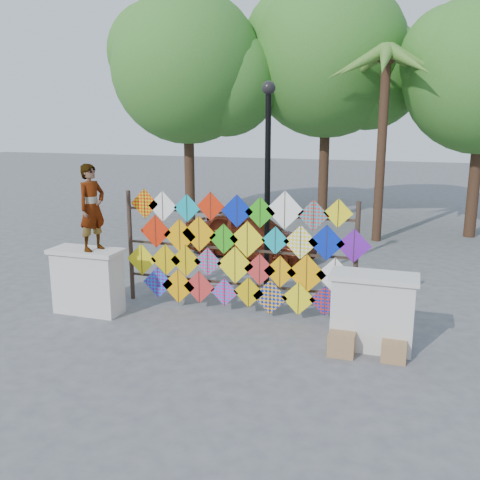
# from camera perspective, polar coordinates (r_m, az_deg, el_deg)

# --- Properties ---
(ground) EXTENTS (80.00, 80.00, 0.00)m
(ground) POSITION_cam_1_polar(r_m,az_deg,el_deg) (10.02, -1.93, -9.00)
(ground) COLOR slate
(ground) RESTS_ON ground
(parapet_left) EXTENTS (1.40, 0.65, 1.28)m
(parapet_left) POSITION_cam_1_polar(r_m,az_deg,el_deg) (10.82, -15.93, -4.18)
(parapet_left) COLOR silver
(parapet_left) RESTS_ON ground
(parapet_right) EXTENTS (1.40, 0.65, 1.28)m
(parapet_right) POSITION_cam_1_polar(r_m,az_deg,el_deg) (9.09, 13.94, -7.37)
(parapet_right) COLOR silver
(parapet_right) RESTS_ON ground
(kite_rack) EXTENTS (4.92, 0.24, 2.44)m
(kite_rack) POSITION_cam_1_polar(r_m,az_deg,el_deg) (10.27, -0.15, -1.39)
(kite_rack) COLOR #33251C
(kite_rack) RESTS_ON ground
(tree_west) EXTENTS (5.85, 5.20, 8.01)m
(tree_west) POSITION_cam_1_polar(r_m,az_deg,el_deg) (19.38, -5.32, 17.75)
(tree_west) COLOR #412D1C
(tree_west) RESTS_ON ground
(tree_mid) EXTENTS (6.30, 5.60, 8.61)m
(tree_mid) POSITION_cam_1_polar(r_m,az_deg,el_deg) (20.10, 9.65, 18.59)
(tree_mid) COLOR #412D1C
(tree_mid) RESTS_ON ground
(palm_tree) EXTENTS (3.62, 3.62, 5.83)m
(palm_tree) POSITION_cam_1_polar(r_m,az_deg,el_deg) (16.80, 15.28, 16.65)
(palm_tree) COLOR #412D1C
(palm_tree) RESTS_ON ground
(vendor_woman) EXTENTS (0.52, 0.67, 1.64)m
(vendor_woman) POSITION_cam_1_polar(r_m,az_deg,el_deg) (10.39, -15.51, 3.36)
(vendor_woman) COLOR #99999E
(vendor_woman) RESTS_ON parapet_left
(sedan) EXTENTS (3.92, 2.20, 1.26)m
(sedan) POSITION_cam_1_polar(r_m,az_deg,el_deg) (14.48, 1.10, 0.53)
(sedan) COLOR #541C0E
(sedan) RESTS_ON ground
(lamppost) EXTENTS (0.28, 0.28, 4.46)m
(lamppost) POSITION_cam_1_polar(r_m,az_deg,el_deg) (11.16, 2.97, 7.52)
(lamppost) COLOR black
(lamppost) RESTS_ON ground
(cardboard_box_near) EXTENTS (0.42, 0.37, 0.37)m
(cardboard_box_near) POSITION_cam_1_polar(r_m,az_deg,el_deg) (8.92, 10.80, -10.81)
(cardboard_box_near) COLOR #A87B51
(cardboard_box_near) RESTS_ON ground
(cardboard_box_far) EXTENTS (0.38, 0.35, 0.32)m
(cardboard_box_far) POSITION_cam_1_polar(r_m,az_deg,el_deg) (8.92, 16.09, -11.29)
(cardboard_box_far) COLOR #A87B51
(cardboard_box_far) RESTS_ON ground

